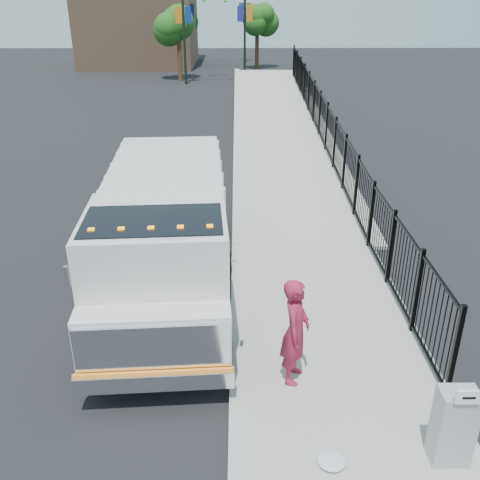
{
  "coord_description": "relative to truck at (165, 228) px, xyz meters",
  "views": [
    {
      "loc": [
        -0.01,
        -9.11,
        6.44
      ],
      "look_at": [
        0.05,
        2.0,
        1.23
      ],
      "focal_mm": 40.0,
      "sensor_mm": 36.0,
      "label": 1
    }
  ],
  "objects": [
    {
      "name": "ground",
      "position": [
        1.64,
        -1.83,
        -1.6
      ],
      "size": [
        120.0,
        120.0,
        0.0
      ],
      "primitive_type": "plane",
      "color": "black",
      "rests_on": "ground"
    },
    {
      "name": "sidewalk",
      "position": [
        3.56,
        -3.83,
        -1.54
      ],
      "size": [
        3.55,
        12.0,
        0.12
      ],
      "primitive_type": "cube",
      "color": "#9E998E",
      "rests_on": "ground"
    },
    {
      "name": "curb",
      "position": [
        1.64,
        -3.83,
        -1.52
      ],
      "size": [
        0.3,
        12.0,
        0.16
      ],
      "primitive_type": "cube",
      "color": "#ADAAA3",
      "rests_on": "ground"
    },
    {
      "name": "ramp",
      "position": [
        3.76,
        14.17,
        -1.6
      ],
      "size": [
        3.95,
        24.06,
        3.19
      ],
      "primitive_type": "cube",
      "rotation": [
        0.06,
        0.0,
        0.0
      ],
      "color": "#9E998E",
      "rests_on": "ground"
    },
    {
      "name": "iron_fence",
      "position": [
        5.19,
        10.17,
        -0.7
      ],
      "size": [
        0.1,
        28.0,
        1.8
      ],
      "primitive_type": "cube",
      "color": "black",
      "rests_on": "ground"
    },
    {
      "name": "truck",
      "position": [
        0.0,
        0.0,
        0.0
      ],
      "size": [
        3.22,
        8.48,
        2.85
      ],
      "rotation": [
        0.0,
        0.0,
        0.07
      ],
      "color": "black",
      "rests_on": "ground"
    },
    {
      "name": "worker",
      "position": [
        2.63,
        -3.29,
        -0.49
      ],
      "size": [
        0.65,
        0.83,
        1.99
      ],
      "primitive_type": "imported",
      "rotation": [
        0.0,
        0.0,
        1.3
      ],
      "color": "maroon",
      "rests_on": "sidewalk"
    },
    {
      "name": "utility_cabinet",
      "position": [
        4.74,
        -5.14,
        -0.86
      ],
      "size": [
        0.55,
        0.4,
        1.25
      ],
      "primitive_type": "cube",
      "color": "gray",
      "rests_on": "sidewalk"
    },
    {
      "name": "arrow_sign",
      "position": [
        4.74,
        -5.36,
        -0.12
      ],
      "size": [
        0.35,
        0.04,
        0.22
      ],
      "primitive_type": "cube",
      "color": "white",
      "rests_on": "utility_cabinet"
    },
    {
      "name": "debris",
      "position": [
        3.01,
        -5.22,
        -1.43
      ],
      "size": [
        0.44,
        0.44,
        0.11
      ],
      "primitive_type": "ellipsoid",
      "color": "silver",
      "rests_on": "sidewalk"
    },
    {
      "name": "light_pole_0",
      "position": [
        -1.91,
        30.56,
        2.76
      ],
      "size": [
        3.77,
        0.22,
        8.0
      ],
      "color": "black",
      "rests_on": "ground"
    },
    {
      "name": "light_pole_1",
      "position": [
        1.92,
        32.64,
        2.76
      ],
      "size": [
        3.78,
        0.22,
        8.0
      ],
      "color": "black",
      "rests_on": "ground"
    },
    {
      "name": "light_pole_2",
      "position": [
        -2.35,
        39.15,
        2.76
      ],
      "size": [
        3.77,
        0.22,
        8.0
      ],
      "color": "black",
      "rests_on": "ground"
    },
    {
      "name": "light_pole_3",
      "position": [
        2.1,
        43.91,
        2.76
      ],
      "size": [
        3.77,
        0.22,
        8.0
      ],
      "color": "black",
      "rests_on": "ground"
    },
    {
      "name": "tree_0",
      "position": [
        -2.78,
        32.26,
        2.34
      ],
      "size": [
        2.61,
        2.61,
        5.3
      ],
      "color": "#382314",
      "rests_on": "ground"
    },
    {
      "name": "tree_1",
      "position": [
        3.4,
        39.11,
        2.3
      ],
      "size": [
        2.13,
        2.13,
        5.06
      ],
      "color": "#382314",
      "rests_on": "ground"
    },
    {
      "name": "tree_2",
      "position": [
        -3.76,
        45.99,
        2.36
      ],
      "size": [
        2.96,
        2.96,
        5.48
      ],
      "color": "#382314",
      "rests_on": "ground"
    },
    {
      "name": "building",
      "position": [
        -7.36,
        42.17,
        2.4
      ],
      "size": [
        10.0,
        10.0,
        8.0
      ],
      "primitive_type": "cube",
      "color": "#8C664C",
      "rests_on": "ground"
    }
  ]
}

